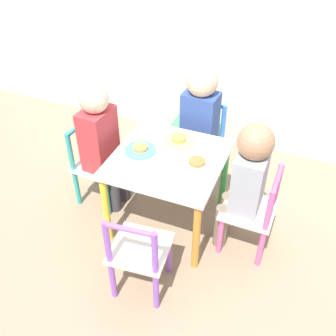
% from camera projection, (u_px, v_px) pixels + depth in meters
% --- Properties ---
extents(ground_plane, '(6.00, 6.00, 0.00)m').
position_uv_depth(ground_plane, '(168.00, 220.00, 2.29)').
color(ground_plane, '#8C755B').
extents(kids_table, '(0.56, 0.56, 0.46)m').
position_uv_depth(kids_table, '(168.00, 168.00, 2.05)').
color(kids_table, silver).
rests_on(kids_table, ground_plane).
extents(chair_teal, '(0.28, 0.28, 0.51)m').
position_uv_depth(chair_teal, '(96.00, 165.00, 2.30)').
color(chair_teal, silver).
rests_on(chair_teal, ground_plane).
extents(chair_blue, '(0.28, 0.28, 0.51)m').
position_uv_depth(chair_blue, '(201.00, 144.00, 2.47)').
color(chair_blue, silver).
rests_on(chair_blue, ground_plane).
extents(chair_pink, '(0.26, 0.26, 0.51)m').
position_uv_depth(chair_pink, '(253.00, 212.00, 2.00)').
color(chair_pink, silver).
rests_on(chair_pink, ground_plane).
extents(chair_purple, '(0.28, 0.28, 0.51)m').
position_uv_depth(chair_purple, '(139.00, 254.00, 1.79)').
color(chair_purple, silver).
rests_on(chair_purple, ground_plane).
extents(child_left, '(0.22, 0.21, 0.77)m').
position_uv_depth(child_left, '(101.00, 138.00, 2.15)').
color(child_left, '#38383D').
rests_on(child_left, ground_plane).
extents(child_back, '(0.21, 0.23, 0.79)m').
position_uv_depth(child_back, '(199.00, 117.00, 2.28)').
color(child_back, '#7A6B5B').
rests_on(child_back, ground_plane).
extents(child_right, '(0.22, 0.20, 0.75)m').
position_uv_depth(child_right, '(246.00, 178.00, 1.88)').
color(child_right, '#7A6B5B').
rests_on(child_right, ground_plane).
extents(plate_left, '(0.17, 0.17, 0.03)m').
position_uv_depth(plate_left, '(140.00, 149.00, 2.05)').
color(plate_left, '#4C9EE0').
rests_on(plate_left, kids_table).
extents(plate_back, '(0.17, 0.17, 0.03)m').
position_uv_depth(plate_back, '(179.00, 140.00, 2.12)').
color(plate_back, '#EADB66').
rests_on(plate_back, kids_table).
extents(plate_right, '(0.19, 0.19, 0.03)m').
position_uv_depth(plate_right, '(197.00, 163.00, 1.96)').
color(plate_right, white).
rests_on(plate_right, kids_table).
extents(storage_bin, '(0.32, 0.23, 0.18)m').
position_uv_depth(storage_bin, '(194.00, 136.00, 2.82)').
color(storage_bin, '#3D8E56').
rests_on(storage_bin, ground_plane).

